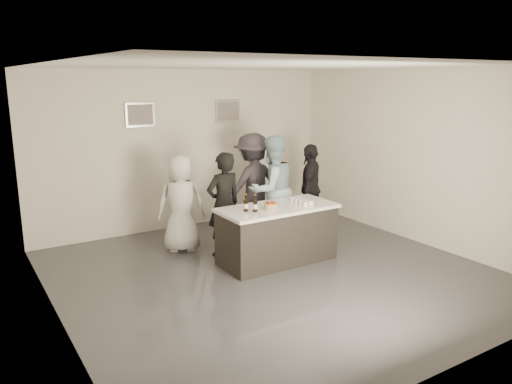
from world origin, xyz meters
TOP-DOWN VIEW (x-y plane):
  - floor at (0.00, 0.00)m, footprint 6.00×6.00m
  - ceiling at (0.00, 0.00)m, footprint 6.00×6.00m
  - wall_back at (0.00, 3.00)m, footprint 6.00×0.04m
  - wall_front at (0.00, -3.00)m, footprint 6.00×0.04m
  - wall_left at (-3.00, 0.00)m, footprint 0.04×6.00m
  - wall_right at (3.00, 0.00)m, footprint 0.04×6.00m
  - picture_left at (-0.90, 2.97)m, footprint 0.54×0.04m
  - picture_right at (0.90, 2.97)m, footprint 0.54×0.04m
  - bar_counter at (0.33, 0.40)m, footprint 1.86×0.86m
  - cake at (0.15, 0.32)m, footprint 0.21×0.21m
  - beer_bottle_a at (-0.24, 0.40)m, footprint 0.07×0.07m
  - beer_bottle_b at (-0.14, 0.31)m, footprint 0.07×0.07m
  - tumbler_cluster at (0.76, 0.34)m, footprint 0.19×0.40m
  - candles at (0.06, 0.09)m, footprint 0.24×0.08m
  - person_main_black at (-0.23, 1.12)m, footprint 0.66×0.46m
  - person_main_blue at (0.80, 1.25)m, footprint 0.95×0.76m
  - person_guest_left at (-0.72, 1.69)m, footprint 0.94×0.80m
  - person_guest_right at (1.80, 1.44)m, footprint 0.99×0.96m
  - person_guest_back at (0.76, 1.81)m, footprint 1.29×0.84m

SIDE VIEW (x-z plane):
  - floor at x=0.00m, z-range 0.00..0.00m
  - bar_counter at x=0.33m, z-range 0.00..0.90m
  - person_guest_left at x=-0.72m, z-range 0.00..1.63m
  - person_guest_right at x=1.80m, z-range 0.00..1.66m
  - person_main_black at x=-0.23m, z-range 0.00..1.70m
  - candles at x=0.06m, z-range 0.90..0.91m
  - cake at x=0.15m, z-range 0.90..0.98m
  - tumbler_cluster at x=0.76m, z-range 0.90..0.98m
  - person_guest_back at x=0.76m, z-range 0.00..1.88m
  - person_main_blue at x=0.80m, z-range 0.00..1.89m
  - beer_bottle_a at x=-0.24m, z-range 0.90..1.16m
  - beer_bottle_b at x=-0.14m, z-range 0.90..1.16m
  - wall_back at x=0.00m, z-range 0.00..3.00m
  - wall_front at x=0.00m, z-range 0.00..3.00m
  - wall_left at x=-3.00m, z-range 0.00..3.00m
  - wall_right at x=3.00m, z-range 0.00..3.00m
  - picture_left at x=-0.90m, z-range 1.98..2.42m
  - picture_right at x=0.90m, z-range 1.98..2.42m
  - ceiling at x=0.00m, z-range 3.00..3.00m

